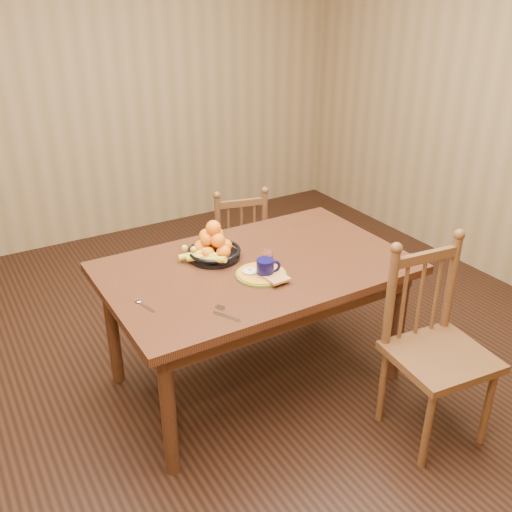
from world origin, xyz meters
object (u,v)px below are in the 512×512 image
dining_table (256,278)px  fruit_bowl (213,247)px  chair_near (435,348)px  coffee_mug (266,268)px  chair_far (237,247)px  breakfast_plate (262,274)px

dining_table → fruit_bowl: (-0.16, 0.18, 0.15)m
fruit_bowl → chair_near: bearing=-53.6°
coffee_mug → chair_near: bearing=-47.5°
fruit_bowl → chair_far: bearing=52.6°
chair_near → fruit_bowl: chair_near is taller
chair_far → fruit_bowl: fruit_bowl is taller
chair_near → breakfast_plate: chair_near is taller
chair_far → breakfast_plate: 1.12m
chair_far → coffee_mug: (-0.39, -1.01, 0.38)m
dining_table → breakfast_plate: breakfast_plate is taller
chair_near → coffee_mug: size_ratio=7.51×
chair_far → chair_near: bearing=111.0°
dining_table → coffee_mug: (-0.03, -0.15, 0.14)m
breakfast_plate → coffee_mug: coffee_mug is taller
chair_near → fruit_bowl: (-0.72, 0.97, 0.33)m
chair_far → chair_near: 1.66m
coffee_mug → fruit_bowl: (-0.13, 0.33, 0.02)m
chair_near → fruit_bowl: size_ratio=3.10×
chair_near → fruit_bowl: 1.25m
fruit_bowl → coffee_mug: bearing=-68.4°
chair_far → coffee_mug: 1.14m
dining_table → chair_near: chair_near is taller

